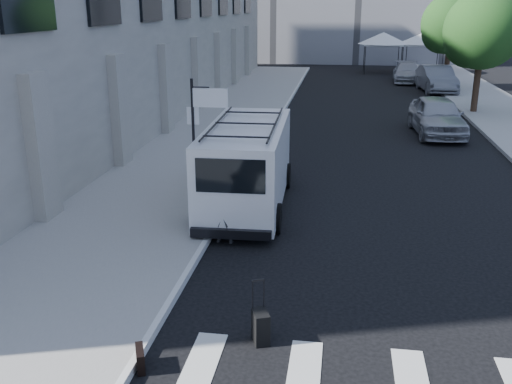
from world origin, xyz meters
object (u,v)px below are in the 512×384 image
(suitcase, at_px, (261,326))
(parked_car_c, at_px, (407,73))
(parked_car_b, at_px, (436,79))
(businessman, at_px, (224,209))
(cargo_van, at_px, (248,164))
(parked_car_a, at_px, (437,116))
(briefcase, at_px, (140,359))

(suitcase, xyz_separation_m, parked_car_c, (5.65, 34.37, 0.40))
(suitcase, height_order, parked_car_b, parked_car_b)
(businessman, xyz_separation_m, cargo_van, (0.11, 2.71, 0.35))
(businessman, distance_m, cargo_van, 2.73)
(suitcase, relative_size, parked_car_a, 0.22)
(cargo_van, distance_m, parked_car_a, 12.00)
(briefcase, height_order, parked_car_b, parked_car_b)
(briefcase, relative_size, parked_car_a, 0.09)
(businessman, relative_size, cargo_van, 0.27)
(briefcase, distance_m, parked_car_b, 31.83)
(parked_car_a, relative_size, parked_car_c, 1.02)
(businessman, distance_m, suitcase, 4.29)
(briefcase, xyz_separation_m, cargo_van, (0.39, 7.71, 1.01))
(suitcase, xyz_separation_m, parked_car_b, (6.98, 29.61, 0.54))
(suitcase, distance_m, parked_car_b, 30.43)
(cargo_van, bearing_deg, parked_car_a, 55.35)
(suitcase, height_order, parked_car_a, parked_car_a)
(briefcase, bearing_deg, cargo_van, 64.06)
(businessman, relative_size, briefcase, 3.79)
(parked_car_a, bearing_deg, briefcase, -114.51)
(parked_car_b, height_order, parked_car_c, parked_car_b)
(parked_car_b, bearing_deg, parked_car_c, 100.89)
(parked_car_b, xyz_separation_m, parked_car_c, (-1.32, 4.76, -0.15))
(cargo_van, distance_m, parked_car_c, 28.54)
(parked_car_a, xyz_separation_m, parked_car_b, (1.80, 12.83, 0.02))
(parked_car_a, distance_m, parked_car_b, 12.96)
(briefcase, height_order, cargo_van, cargo_van)
(businessman, bearing_deg, suitcase, 111.48)
(briefcase, xyz_separation_m, parked_car_a, (6.90, 17.79, 0.64))
(businessman, bearing_deg, cargo_van, -90.73)
(briefcase, bearing_deg, parked_car_a, 45.78)
(suitcase, bearing_deg, parked_car_a, 50.99)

